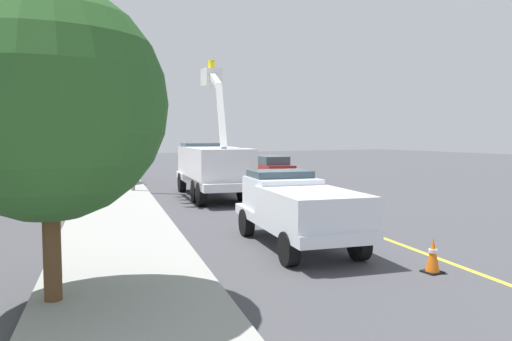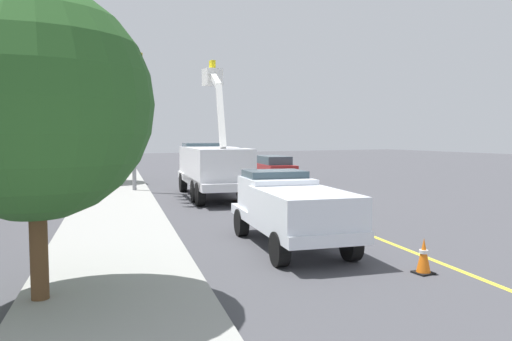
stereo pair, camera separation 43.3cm
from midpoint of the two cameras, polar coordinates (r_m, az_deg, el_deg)
name	(u,v)px [view 2 (the right image)]	position (r m, az deg, el deg)	size (l,w,h in m)	color
ground	(274,197)	(24.75, 2.60, -3.13)	(120.00, 120.00, 0.00)	#47474C
sidewalk_far_side	(116,202)	(23.46, -15.50, -3.53)	(60.00, 3.60, 0.12)	#9E9E99
lane_centre_stripe	(274,197)	(24.75, 2.60, -3.12)	(50.00, 0.16, 0.01)	yellow
utility_bucket_truck	(212,165)	(24.79, -4.61, 0.63)	(8.51, 3.90, 7.15)	white
service_pickup_truck	(291,208)	(13.76, 4.97, -4.33)	(5.88, 3.05, 2.06)	white
passing_minivan	(273,166)	(33.79, 2.37, 0.50)	(5.06, 2.71, 1.69)	maroon
traffic_cone_leading	(424,256)	(11.98, 19.92, -9.35)	(0.40, 0.40, 0.82)	black
traffic_cone_mid_front	(284,202)	(20.37, 3.92, -3.70)	(0.40, 0.40, 0.73)	black
traffic_cone_mid_rear	(232,181)	(28.76, -2.39, -1.24)	(0.40, 0.40, 0.87)	black
traffic_signal_mast	(134,89)	(25.72, -13.48, 9.20)	(5.42, 1.23, 7.65)	gray
street_tree_left	(34,104)	(9.66, -23.24, 7.17)	(4.27, 4.27, 5.86)	brown
street_tree_right	(91,127)	(32.71, -18.33, 4.77)	(4.07, 4.07, 5.64)	brown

